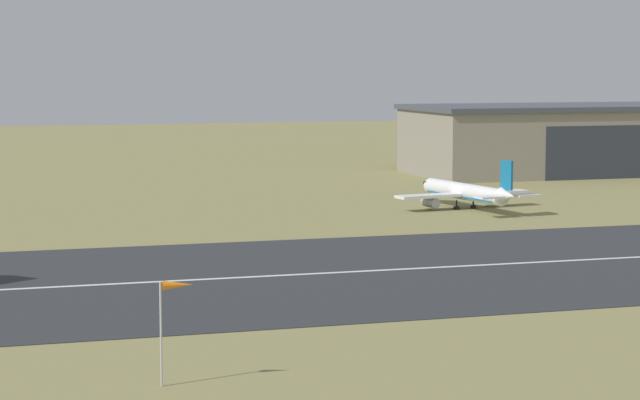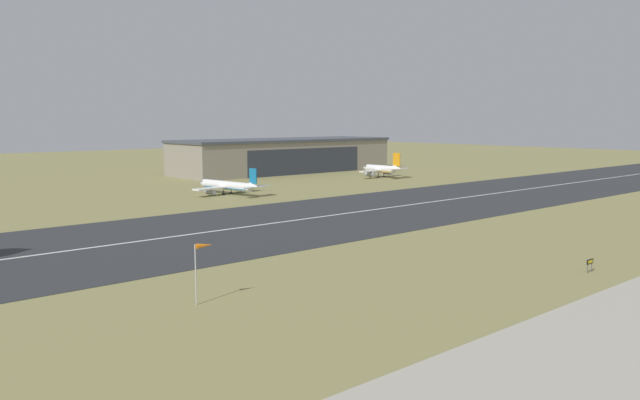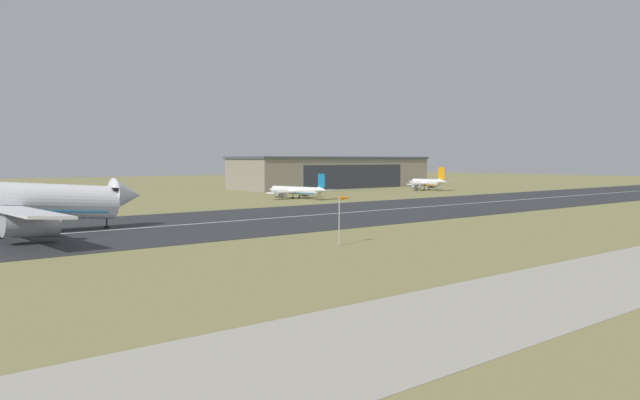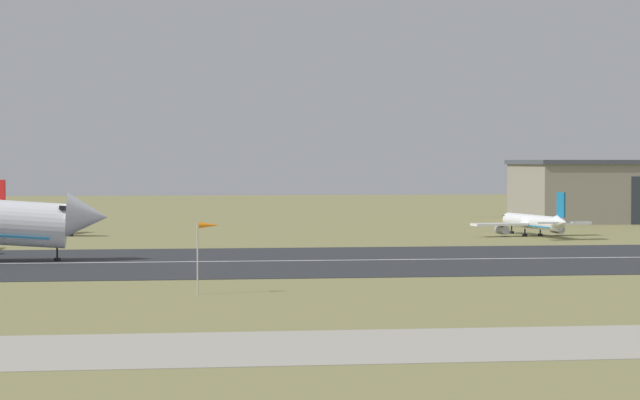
{
  "view_description": "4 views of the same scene",
  "coord_description": "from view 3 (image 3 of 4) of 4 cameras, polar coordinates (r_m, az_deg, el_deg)",
  "views": [
    {
      "loc": [
        -50.99,
        -18.1,
        20.35
      ],
      "look_at": [
        -20.91,
        79.69,
        9.22
      ],
      "focal_mm": 70.0,
      "sensor_mm": 36.0,
      "label": 1
    },
    {
      "loc": [
        -71.06,
        0.03,
        20.11
      ],
      "look_at": [
        -11.79,
        68.21,
        8.48
      ],
      "focal_mm": 35.0,
      "sensor_mm": 36.0,
      "label": 2
    },
    {
      "loc": [
        -94.16,
        -4.27,
        11.79
      ],
      "look_at": [
        -29.77,
        72.6,
        5.23
      ],
      "focal_mm": 35.0,
      "sensor_mm": 36.0,
      "label": 3
    },
    {
      "loc": [
        -41.03,
        -58.17,
        12.41
      ],
      "look_at": [
        -25.59,
        64.24,
        8.65
      ],
      "focal_mm": 70.0,
      "sensor_mm": 36.0,
      "label": 4
    }
  ],
  "objects": [
    {
      "name": "airplane_parked_centre",
      "position": [
        186.93,
        -2.16,
        0.85
      ],
      "size": [
        21.07,
        23.85,
        7.62
      ],
      "color": "white",
      "rests_on": "ground_plane"
    },
    {
      "name": "runway_strip",
      "position": [
        138.61,
        3.02,
        -1.13
      ],
      "size": [
        482.05,
        47.1,
        0.06
      ],
      "primitive_type": "cube",
      "color": "#2B2D30",
      "rests_on": "ground_plane"
    },
    {
      "name": "airplane_parked_east",
      "position": [
        239.28,
        9.74,
        1.57
      ],
      "size": [
        20.86,
        17.14,
        8.85
      ],
      "color": "white",
      "rests_on": "ground_plane"
    },
    {
      "name": "ground_plane",
      "position": [
        108.52,
        20.73,
        -2.74
      ],
      "size": [
        722.05,
        722.05,
        0.0
      ],
      "primitive_type": "plane",
      "color": "olive"
    },
    {
      "name": "hangar_building",
      "position": [
        261.03,
        1.2,
        2.57
      ],
      "size": [
        89.34,
        27.95,
        12.85
      ],
      "color": "gray",
      "rests_on": "ground_plane"
    },
    {
      "name": "windsock_pole",
      "position": [
        85.33,
        2.28,
        -0.15
      ],
      "size": [
        2.14,
        0.86,
        6.81
      ],
      "color": "#B7B7BC",
      "rests_on": "ground_plane"
    },
    {
      "name": "runway_centreline",
      "position": [
        138.6,
        3.02,
        -1.11
      ],
      "size": [
        433.84,
        0.7,
        0.01
      ],
      "primitive_type": "cube",
      "color": "silver",
      "rests_on": "runway_strip"
    }
  ]
}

